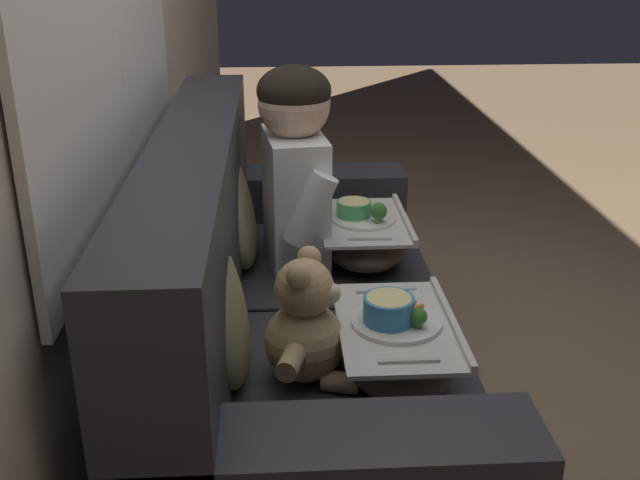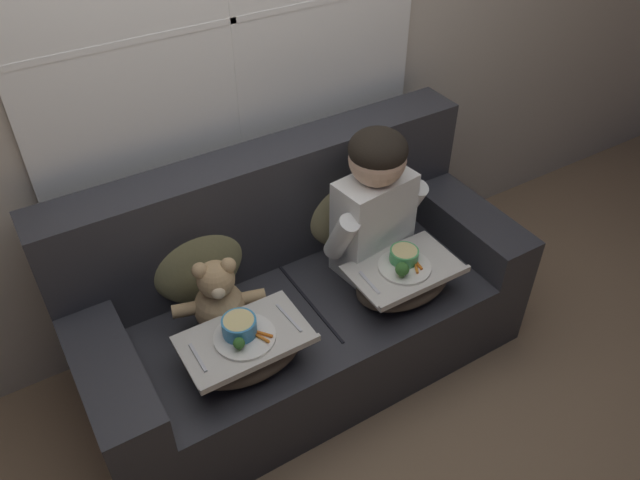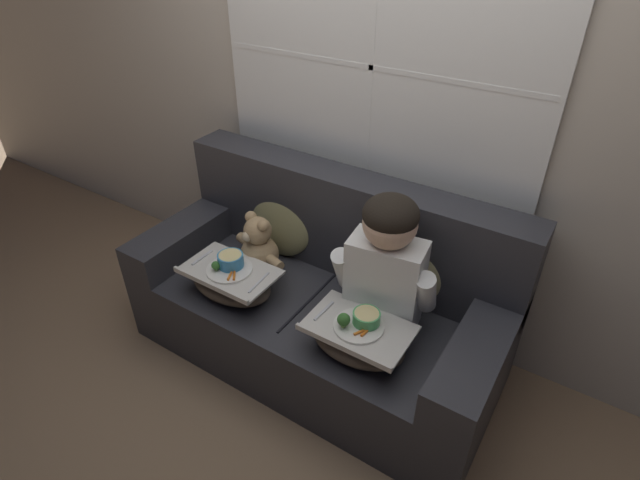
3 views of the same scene
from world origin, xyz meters
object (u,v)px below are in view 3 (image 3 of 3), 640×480
at_px(throw_pillow_behind_child, 403,264).
at_px(lap_tray_teddy, 231,280).
at_px(child_figure, 387,258).
at_px(teddy_bear, 258,248).
at_px(lap_tray_child, 358,337).
at_px(throw_pillow_behind_teddy, 282,220).
at_px(couch, 322,299).

relative_size(throw_pillow_behind_child, lap_tray_teddy, 0.95).
xyz_separation_m(child_figure, teddy_bear, (-0.74, -0.00, -0.23)).
bearing_deg(lap_tray_teddy, lap_tray_child, -0.02).
height_order(throw_pillow_behind_child, child_figure, child_figure).
bearing_deg(throw_pillow_behind_teddy, throw_pillow_behind_child, 0.00).
bearing_deg(child_figure, lap_tray_child, -89.98).
height_order(throw_pillow_behind_child, throw_pillow_behind_teddy, throw_pillow_behind_child).
xyz_separation_m(couch, lap_tray_teddy, (-0.37, -0.28, 0.16)).
bearing_deg(child_figure, couch, 172.04).
xyz_separation_m(couch, child_figure, (0.37, -0.05, 0.45)).
bearing_deg(throw_pillow_behind_child, lap_tray_child, -89.97).
height_order(couch, throw_pillow_behind_teddy, couch).
relative_size(lap_tray_child, lap_tray_teddy, 0.96).
xyz_separation_m(teddy_bear, lap_tray_child, (0.74, -0.23, -0.06)).
bearing_deg(couch, child_figure, -7.96).
relative_size(child_figure, teddy_bear, 1.84).
relative_size(throw_pillow_behind_child, teddy_bear, 1.23).
height_order(couch, lap_tray_child, couch).
height_order(throw_pillow_behind_child, lap_tray_child, throw_pillow_behind_child).
bearing_deg(throw_pillow_behind_child, child_figure, -89.96).
bearing_deg(child_figure, throw_pillow_behind_teddy, 164.10).
bearing_deg(child_figure, teddy_bear, -179.74).
bearing_deg(lap_tray_teddy, child_figure, 17.54).
height_order(child_figure, lap_tray_child, child_figure).
relative_size(couch, throw_pillow_behind_child, 4.22).
distance_m(throw_pillow_behind_child, child_figure, 0.27).
xyz_separation_m(child_figure, lap_tray_teddy, (-0.74, -0.23, -0.29)).
height_order(couch, teddy_bear, couch).
xyz_separation_m(couch, lap_tray_child, (0.37, -0.28, 0.16)).
relative_size(throw_pillow_behind_teddy, teddy_bear, 1.15).
height_order(couch, throw_pillow_behind_child, couch).
relative_size(throw_pillow_behind_teddy, child_figure, 0.63).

